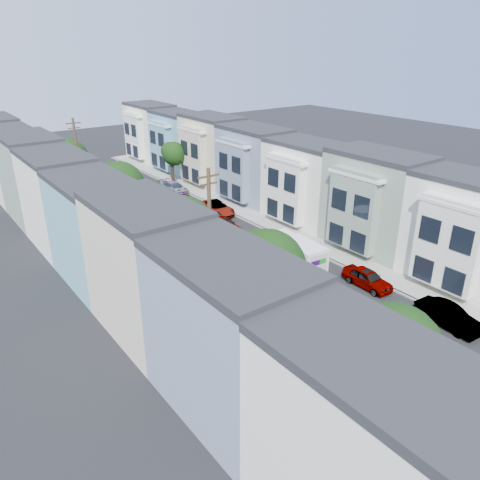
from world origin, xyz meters
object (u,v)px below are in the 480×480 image
(parked_right_d, at_px, (174,188))
(fedex_truck, at_px, (295,254))
(tree_c, at_px, (182,227))
(parked_right_c, at_px, (217,208))
(parked_right_b, at_px, (367,278))
(parked_left_c, at_px, (248,305))
(tree_far_r, at_px, (173,154))
(tree_d, at_px, (119,187))
(tree_e, at_px, (67,159))
(parked_right_a, at_px, (448,316))
(parked_left_b, at_px, (325,357))
(parked_left_d, at_px, (166,249))
(utility_pole_far, at_px, (79,165))
(tree_b, at_px, (265,269))
(lead_sedan, at_px, (225,225))
(utility_pole_near, at_px, (210,240))
(tree_a, at_px, (390,354))

(parked_right_d, bearing_deg, fedex_truck, -102.02)
(parked_right_d, bearing_deg, tree_c, -123.32)
(parked_right_c, bearing_deg, parked_right_b, -84.12)
(fedex_truck, bearing_deg, parked_left_c, -152.74)
(tree_far_r, bearing_deg, tree_d, -134.48)
(tree_e, bearing_deg, parked_right_a, -74.94)
(tree_e, xyz_separation_m, parked_left_b, (1.40, -39.80, -4.28))
(parked_left_d, relative_size, parked_right_b, 0.94)
(parked_left_c, distance_m, parked_right_d, 29.59)
(utility_pole_far, bearing_deg, parked_left_c, -87.19)
(tree_b, xyz_separation_m, parked_left_b, (1.40, -3.88, -4.54))
(tree_d, relative_size, tree_e, 1.02)
(tree_e, relative_size, lead_sedan, 1.68)
(utility_pole_far, relative_size, lead_sedan, 2.27)
(tree_c, height_order, fedex_truck, tree_c)
(tree_c, xyz_separation_m, parked_right_d, (11.20, 21.60, -4.20))
(utility_pole_far, bearing_deg, fedex_truck, -71.51)
(tree_e, bearing_deg, fedex_truck, -73.89)
(parked_left_c, bearing_deg, parked_right_a, -42.14)
(lead_sedan, height_order, parked_right_a, parked_right_a)
(tree_c, xyz_separation_m, parked_right_b, (11.20, -8.68, -4.16))
(utility_pole_near, relative_size, fedex_truck, 1.72)
(tree_d, xyz_separation_m, parked_right_d, (11.20, 10.09, -4.51))
(fedex_truck, xyz_separation_m, lead_sedan, (0.39, 10.58, -0.84))
(tree_far_r, xyz_separation_m, parked_left_c, (-11.79, -31.27, -3.29))
(parked_right_d, bearing_deg, tree_a, -111.49)
(utility_pole_far, height_order, parked_right_d, utility_pole_far)
(parked_left_d, bearing_deg, tree_b, -98.97)
(fedex_truck, distance_m, parked_right_c, 15.55)
(tree_a, bearing_deg, tree_e, 90.00)
(tree_d, height_order, parked_left_d, tree_d)
(tree_e, height_order, parked_right_a, tree_e)
(tree_c, relative_size, parked_right_a, 1.63)
(tree_c, height_order, parked_left_b, tree_c)
(tree_d, distance_m, tree_far_r, 18.87)
(utility_pole_far, bearing_deg, tree_c, -90.00)
(utility_pole_near, bearing_deg, tree_d, 90.01)
(tree_c, height_order, parked_left_c, tree_c)
(fedex_truck, height_order, parked_left_b, fedex_truck)
(tree_a, distance_m, tree_b, 8.91)
(fedex_truck, height_order, parked_right_b, fedex_truck)
(tree_c, bearing_deg, parked_right_b, -37.76)
(parked_right_b, relative_size, parked_right_c, 0.88)
(tree_b, bearing_deg, tree_e, 90.00)
(tree_d, xyz_separation_m, fedex_truck, (8.53, -14.84, -3.63))
(parked_left_b, relative_size, parked_right_a, 1.26)
(parked_right_a, relative_size, parked_right_d, 0.99)
(utility_pole_near, relative_size, parked_right_b, 2.27)
(parked_left_d, bearing_deg, utility_pole_near, -102.20)
(tree_c, bearing_deg, parked_left_b, -84.11)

